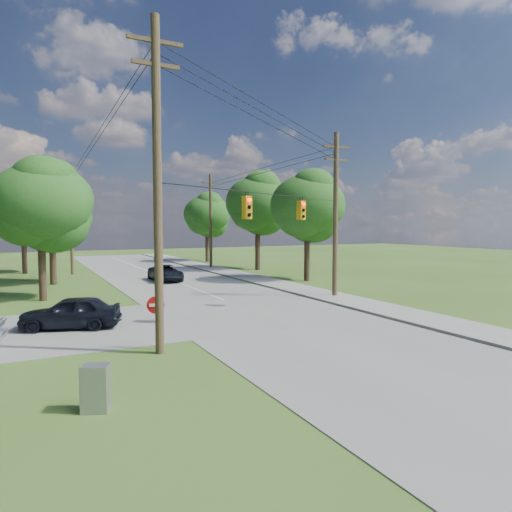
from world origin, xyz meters
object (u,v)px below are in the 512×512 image
car_cross_dark (71,312)px  pole_sw (157,182)px  car_main_north (166,273)px  pole_north_w (71,220)px  pole_ne (335,212)px  control_cabinet (96,388)px  do_not_enter_sign (156,310)px  pole_north_e (211,220)px

car_cross_dark → pole_sw: bearing=42.3°
car_cross_dark → car_main_north: size_ratio=0.91×
pole_north_w → car_main_north: 11.91m
pole_ne → control_cabinet: (-16.31, -12.00, -4.87)m
do_not_enter_sign → car_cross_dark: bearing=135.8°
pole_ne → car_cross_dark: (-16.05, -2.01, -4.70)m
car_cross_dark → control_cabinet: car_cross_dark is taller
pole_sw → pole_ne: pole_sw is taller
pole_ne → car_main_north: size_ratio=2.22×
pole_sw → pole_north_w: (-0.40, 29.60, -1.10)m
car_cross_dark → pole_north_e: bearing=164.0°
do_not_enter_sign → pole_ne: bearing=45.9°
car_cross_dark → do_not_enter_sign: do_not_enter_sign is taller
pole_north_e → car_main_north: 12.55m
pole_north_e → car_main_north: size_ratio=2.11×
pole_sw → car_main_north: bearing=73.8°
car_cross_dark → control_cabinet: 9.99m
pole_north_e → car_main_north: pole_north_e is taller
pole_north_e → do_not_enter_sign: 32.19m
pole_ne → pole_north_e: pole_ne is taller
car_main_north → car_cross_dark: bearing=-117.5°
car_main_north → pole_sw: bearing=-104.0°
pole_north_e → pole_north_w: size_ratio=1.00×
pole_sw → pole_ne: 15.51m
pole_ne → car_cross_dark: size_ratio=2.44×
pole_north_e → control_cabinet: pole_north_e is taller
pole_sw → pole_ne: size_ratio=1.14×
car_main_north → do_not_enter_sign: bearing=-104.5°
pole_ne → pole_north_e: 22.00m
pole_ne → pole_north_e: (-0.00, 22.00, -0.34)m
pole_north_e → pole_north_w: bearing=180.0°
pole_north_e → car_cross_dark: bearing=-123.8°
pole_north_w → control_cabinet: pole_north_w is taller
pole_north_e → pole_north_w: 13.90m
pole_north_w → do_not_enter_sign: 29.23m
pole_north_w → car_main_north: pole_north_w is taller
pole_ne → do_not_enter_sign: size_ratio=5.20×
pole_north_e → do_not_enter_sign: pole_north_e is taller
pole_sw → do_not_enter_sign: pole_sw is taller
car_cross_dark → do_not_enter_sign: size_ratio=2.13×
car_cross_dark → do_not_enter_sign: bearing=45.0°
pole_sw → control_cabinet: (-2.81, -4.40, -5.63)m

